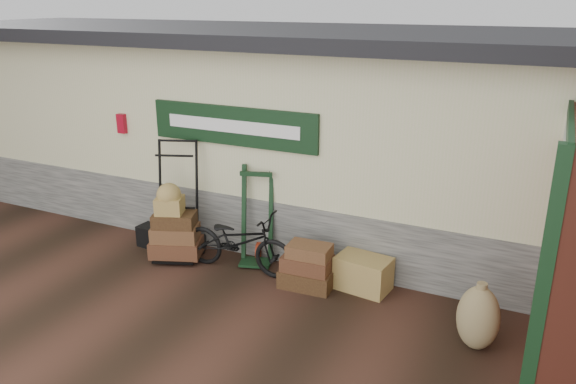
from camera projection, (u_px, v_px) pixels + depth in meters
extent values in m
plane|color=black|center=(220.00, 285.00, 7.53)|extent=(80.00, 80.00, 0.00)
cube|color=#4C4C47|center=(303.00, 192.00, 9.73)|extent=(14.00, 3.54, 0.90)
cube|color=beige|center=(304.00, 107.00, 9.24)|extent=(14.00, 3.50, 2.10)
cube|color=black|center=(301.00, 35.00, 8.73)|extent=(14.40, 4.10, 0.20)
cube|color=black|center=(233.00, 126.00, 7.84)|extent=(2.60, 0.06, 0.55)
cube|color=white|center=(231.00, 126.00, 7.81)|extent=(2.10, 0.01, 0.18)
cube|color=maroon|center=(122.00, 123.00, 8.71)|extent=(0.14, 0.10, 0.30)
cube|color=black|center=(542.00, 294.00, 4.68)|extent=(0.12, 0.12, 2.60)
cube|color=#194C2D|center=(567.00, 141.00, 5.35)|extent=(0.04, 2.40, 0.28)
cube|color=black|center=(570.00, 120.00, 5.29)|extent=(0.05, 2.50, 0.14)
cube|color=olive|center=(363.00, 273.00, 7.36)|extent=(0.74, 0.53, 0.45)
cube|color=black|center=(150.00, 236.00, 8.68)|extent=(0.35, 0.31, 0.33)
imported|color=black|center=(238.00, 238.00, 7.78)|extent=(0.66, 1.71, 0.98)
ellipsoid|color=olive|center=(478.00, 318.00, 6.06)|extent=(0.55, 0.50, 0.75)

